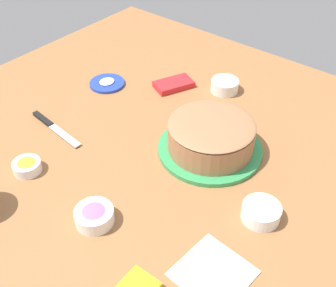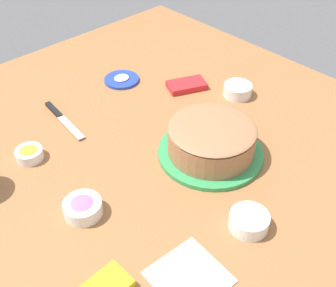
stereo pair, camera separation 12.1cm
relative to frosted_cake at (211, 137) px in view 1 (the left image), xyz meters
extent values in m
plane|color=#936038|center=(0.13, -0.14, -0.05)|extent=(1.54, 1.54, 0.00)
cylinder|color=#339351|center=(0.00, 0.00, -0.04)|extent=(0.30, 0.30, 0.01)
cylinder|color=#DBB77A|center=(0.00, 0.00, 0.00)|extent=(0.23, 0.23, 0.07)
cylinder|color=#9E6B47|center=(0.00, 0.00, 0.00)|extent=(0.25, 0.25, 0.08)
ellipsoid|color=#9E6B47|center=(0.00, 0.00, 0.05)|extent=(0.25, 0.25, 0.02)
cylinder|color=#233DAD|center=(-0.06, -0.49, -0.05)|extent=(0.12, 0.12, 0.01)
ellipsoid|color=white|center=(-0.06, -0.49, -0.04)|extent=(0.06, 0.05, 0.01)
cube|color=silver|center=(0.23, -0.38, -0.04)|extent=(0.04, 0.14, 0.00)
cube|color=black|center=(0.21, -0.50, -0.04)|extent=(0.03, 0.10, 0.01)
cylinder|color=white|center=(0.12, 0.24, -0.03)|extent=(0.10, 0.10, 0.04)
cylinder|color=blue|center=(0.12, 0.24, -0.03)|extent=(0.08, 0.08, 0.01)
ellipsoid|color=blue|center=(0.12, 0.24, -0.02)|extent=(0.07, 0.07, 0.02)
cylinder|color=white|center=(-0.30, -0.14, -0.03)|extent=(0.10, 0.10, 0.04)
cylinder|color=green|center=(-0.30, -0.14, -0.03)|extent=(0.08, 0.08, 0.01)
ellipsoid|color=green|center=(-0.30, -0.14, -0.02)|extent=(0.07, 0.07, 0.02)
cylinder|color=white|center=(0.39, -0.07, -0.03)|extent=(0.10, 0.10, 0.04)
cylinder|color=pink|center=(0.39, -0.07, -0.02)|extent=(0.08, 0.08, 0.01)
ellipsoid|color=pink|center=(0.39, -0.07, -0.02)|extent=(0.07, 0.07, 0.02)
cylinder|color=white|center=(0.39, -0.34, -0.04)|extent=(0.08, 0.08, 0.03)
cylinder|color=yellow|center=(0.39, -0.34, -0.03)|extent=(0.07, 0.07, 0.01)
ellipsoid|color=yellow|center=(0.39, -0.34, -0.02)|extent=(0.05, 0.05, 0.02)
cube|color=red|center=(-0.20, -0.30, -0.04)|extent=(0.15, 0.12, 0.02)
cube|color=white|center=(0.33, 0.24, -0.05)|extent=(0.16, 0.16, 0.01)
camera|label=1|loc=(0.80, 0.50, 0.77)|focal=45.34mm
camera|label=2|loc=(0.72, 0.58, 0.77)|focal=45.34mm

